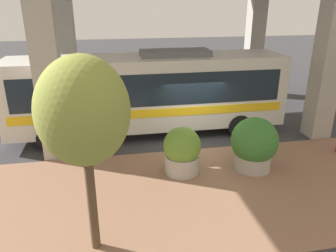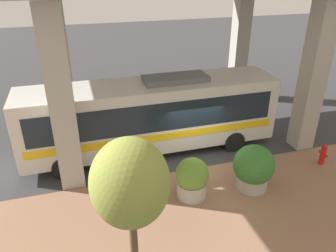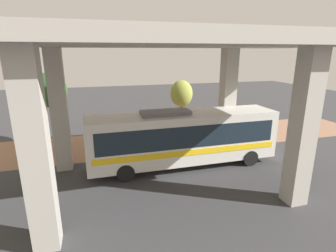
{
  "view_description": "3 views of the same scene",
  "coord_description": "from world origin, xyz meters",
  "px_view_note": "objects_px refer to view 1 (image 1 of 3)",
  "views": [
    {
      "loc": [
        -11.44,
        3.37,
        5.6
      ],
      "look_at": [
        0.62,
        1.14,
        0.84
      ],
      "focal_mm": 35.0,
      "sensor_mm": 36.0,
      "label": 1
    },
    {
      "loc": [
        -11.24,
        4.86,
        8.18
      ],
      "look_at": [
        1.09,
        1.21,
        1.72
      ],
      "focal_mm": 35.0,
      "sensor_mm": 36.0,
      "label": 2
    },
    {
      "loc": [
        16.63,
        -3.41,
        6.95
      ],
      "look_at": [
        -0.76,
        1.53,
        1.84
      ],
      "focal_mm": 28.0,
      "sensor_mm": 36.0,
      "label": 3
    }
  ],
  "objects_px": {
    "planter_front": "(182,151)",
    "street_tree_near": "(83,113)",
    "planter_middle": "(254,144)",
    "bus": "(148,90)"
  },
  "relations": [
    {
      "from": "street_tree_near",
      "to": "planter_middle",
      "type": "bearing_deg",
      "value": -60.65
    },
    {
      "from": "planter_front",
      "to": "street_tree_near",
      "type": "distance_m",
      "value": 5.02
    },
    {
      "from": "planter_front",
      "to": "planter_middle",
      "type": "distance_m",
      "value": 2.51
    },
    {
      "from": "planter_front",
      "to": "street_tree_near",
      "type": "height_order",
      "value": "street_tree_near"
    },
    {
      "from": "bus",
      "to": "planter_front",
      "type": "distance_m",
      "value": 4.04
    },
    {
      "from": "planter_middle",
      "to": "planter_front",
      "type": "bearing_deg",
      "value": 85.77
    },
    {
      "from": "bus",
      "to": "street_tree_near",
      "type": "xyz_separation_m",
      "value": [
        -7.01,
        2.22,
        1.47
      ]
    },
    {
      "from": "planter_front",
      "to": "street_tree_near",
      "type": "bearing_deg",
      "value": 138.3
    },
    {
      "from": "planter_middle",
      "to": "street_tree_near",
      "type": "relative_size",
      "value": 0.41
    },
    {
      "from": "planter_front",
      "to": "street_tree_near",
      "type": "xyz_separation_m",
      "value": [
        -3.19,
        2.84,
        2.63
      ]
    }
  ]
}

